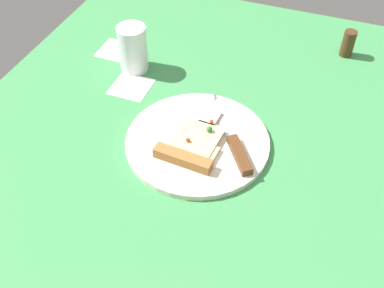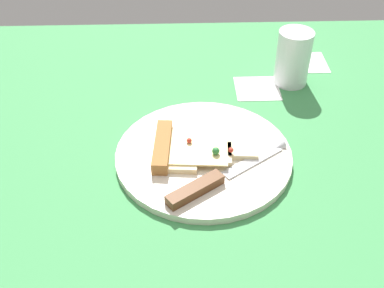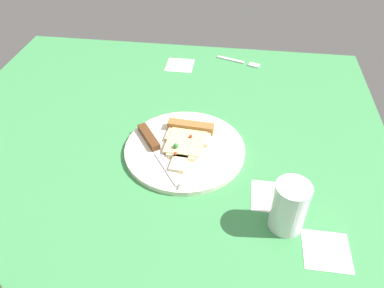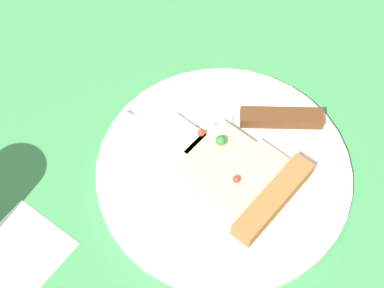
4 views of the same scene
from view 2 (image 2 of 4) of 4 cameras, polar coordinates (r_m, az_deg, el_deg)
name	(u,v)px [view 2 (image 2 of 4)]	position (r cm, az deg, el deg)	size (l,w,h in cm)	color
ground_plane	(217,195)	(77.78, 3.06, -6.11)	(119.03, 119.03, 3.00)	#3D8C4C
plate	(204,155)	(81.55, 1.40, -1.36)	(29.97, 29.97, 1.29)	silver
pizza_slice	(188,149)	(80.66, -0.44, -0.56)	(12.16, 17.92, 2.56)	beige
knife	(218,178)	(75.75, 3.13, -4.05)	(15.55, 20.82, 2.45)	silver
drinking_glass	(293,58)	(100.64, 11.96, 10.03)	(6.99, 6.99, 11.45)	white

